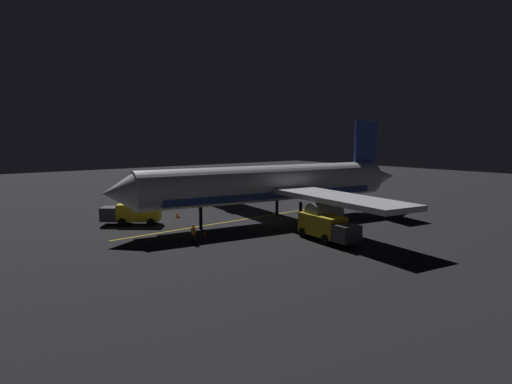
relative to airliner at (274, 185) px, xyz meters
name	(u,v)px	position (x,y,z in m)	size (l,w,h in m)	color
ground_plane	(270,222)	(0.09, 0.60, -4.23)	(180.00, 180.00, 0.20)	black
apron_guide_stripe	(228,222)	(2.71, 4.60, -4.13)	(0.24, 27.64, 0.01)	gold
airliner	(274,185)	(0.00, 0.00, 0.00)	(36.52, 37.97, 11.53)	white
baggage_truck	(133,214)	(7.84, 13.54, -2.93)	(5.53, 6.12, 2.29)	gold
catering_truck	(327,228)	(-10.46, 2.70, -2.89)	(6.72, 2.90, 2.37)	gold
ground_crew_worker	(193,234)	(-3.67, 12.78, -3.25)	(0.40, 0.40, 1.74)	black
traffic_cone_near_left	(177,215)	(8.97, 7.59, -3.88)	(0.50, 0.50, 0.55)	#EA590F
traffic_cone_near_right	(178,216)	(8.51, 7.77, -3.88)	(0.50, 0.50, 0.55)	#EA590F
traffic_cone_under_wing	(205,234)	(-1.83, 10.44, -3.88)	(0.50, 0.50, 0.55)	#EA590F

